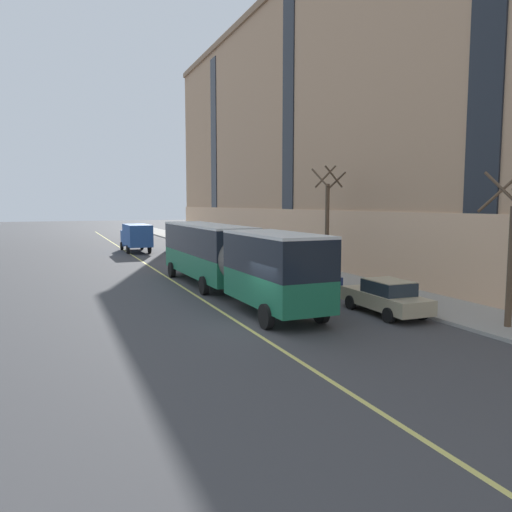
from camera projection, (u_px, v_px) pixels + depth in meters
name	position (u px, v px, depth m)	size (l,w,h in m)	color
ground_plane	(272.00, 326.00, 19.83)	(260.00, 260.00, 0.00)	#424244
sidewalk	(401.00, 296.00, 25.87)	(4.03, 160.00, 0.15)	#9E9B93
city_bus	(227.00, 255.00, 26.68)	(3.10, 18.17, 3.64)	#1E704C
parked_car_darkgray_0	(194.00, 244.00, 50.92)	(1.94, 4.66, 1.56)	#4C4C51
parked_car_darkgray_1	(265.00, 263.00, 34.17)	(2.09, 4.75, 1.56)	#4C4C51
parked_car_navy_3	(309.00, 276.00, 28.17)	(1.99, 4.59, 1.56)	navy
parked_car_champagne_4	(212.00, 249.00, 45.00)	(2.05, 4.62, 1.56)	#BCAD89
parked_car_champagne_6	(386.00, 297.00, 21.92)	(1.97, 4.72, 1.56)	#BCAD89
box_truck	(136.00, 236.00, 50.06)	(2.39, 7.08, 2.80)	#285199
street_tree_mid_block	(512.00, 249.00, 18.92)	(1.95, 1.95, 5.93)	brown
street_tree_far_uptown	(327.00, 221.00, 31.50)	(1.84, 1.80, 7.16)	brown
lane_centerline	(224.00, 313.00, 22.21)	(0.16, 140.00, 0.01)	#E0D66B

